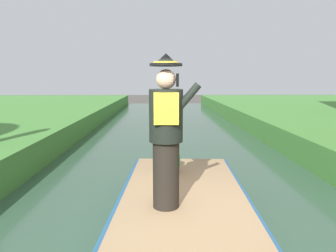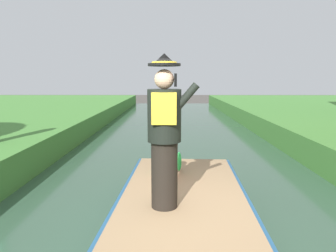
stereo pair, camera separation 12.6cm
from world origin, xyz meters
name	(u,v)px [view 1 (the left image)]	position (x,y,z in m)	size (l,w,h in m)	color
boat	(184,216)	(0.00, 0.60, 0.40)	(1.98, 4.28, 0.61)	#23517A
person_pirate	(166,133)	(-0.24, 0.21, 1.64)	(0.61, 0.42, 1.85)	black
parrot_plush	(169,159)	(-0.17, 1.59, 0.95)	(0.36, 0.34, 0.57)	red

